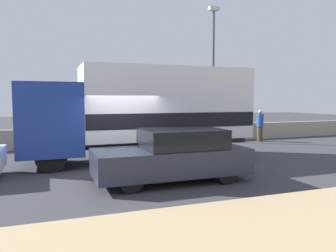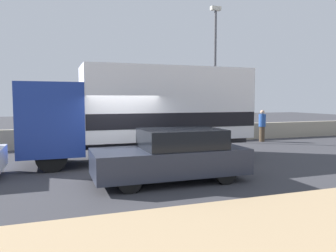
% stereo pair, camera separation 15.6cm
% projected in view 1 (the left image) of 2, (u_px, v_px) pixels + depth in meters
% --- Properties ---
extents(ground_plane, '(80.00, 80.00, 0.00)m').
position_uv_depth(ground_plane, '(131.00, 174.00, 10.41)').
color(ground_plane, '#38383D').
extents(stone_wall_backdrop, '(60.00, 0.35, 0.96)m').
position_uv_depth(stone_wall_backdrop, '(100.00, 137.00, 16.57)').
color(stone_wall_backdrop, '#A39984').
rests_on(stone_wall_backdrop, ground_plane).
extents(street_lamp, '(0.56, 0.28, 7.38)m').
position_uv_depth(street_lamp, '(213.00, 65.00, 17.97)').
color(street_lamp, '#4C4C51').
rests_on(street_lamp, ground_plane).
extents(box_truck, '(8.65, 2.41, 3.59)m').
position_uv_depth(box_truck, '(145.00, 110.00, 12.61)').
color(box_truck, navy).
rests_on(box_truck, ground_plane).
extents(car_hatchback, '(4.40, 1.85, 1.51)m').
position_uv_depth(car_hatchback, '(174.00, 155.00, 9.45)').
color(car_hatchback, '#282D3D').
rests_on(car_hatchback, ground_plane).
extents(pedestrian, '(0.39, 0.39, 1.78)m').
position_uv_depth(pedestrian, '(260.00, 125.00, 18.46)').
color(pedestrian, '#473828').
rests_on(pedestrian, ground_plane).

